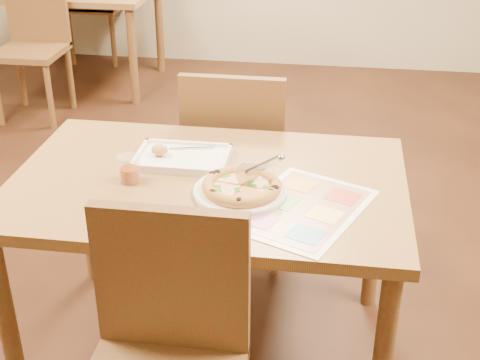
# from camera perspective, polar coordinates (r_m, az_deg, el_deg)

# --- Properties ---
(dining_table) EXTENTS (1.30, 0.85, 0.72)m
(dining_table) POSITION_cam_1_polar(r_m,az_deg,el_deg) (2.24, -2.74, -1.85)
(dining_table) COLOR olive
(dining_table) RESTS_ON ground
(chair_near) EXTENTS (0.42, 0.42, 0.47)m
(chair_near) POSITION_cam_1_polar(r_m,az_deg,el_deg) (1.80, -6.42, -13.13)
(chair_near) COLOR brown
(chair_near) RESTS_ON ground
(chair_far) EXTENTS (0.42, 0.42, 0.47)m
(chair_far) POSITION_cam_1_polar(r_m,az_deg,el_deg) (2.80, -0.37, 2.94)
(chair_far) COLOR brown
(chair_far) RESTS_ON ground
(bg_table) EXTENTS (1.30, 0.85, 0.72)m
(bg_table) POSITION_cam_1_polar(r_m,az_deg,el_deg) (5.24, -14.58, 14.66)
(bg_table) COLOR olive
(bg_table) RESTS_ON ground
(bg_chair_near) EXTENTS (0.42, 0.42, 0.47)m
(bg_chair_near) POSITION_cam_1_polar(r_m,az_deg,el_deg) (4.72, -17.20, 12.09)
(bg_chair_near) COLOR brown
(bg_chair_near) RESTS_ON ground
(plate) EXTENTS (0.38, 0.38, 0.02)m
(plate) POSITION_cam_1_polar(r_m,az_deg,el_deg) (2.11, 0.00, -1.01)
(plate) COLOR white
(plate) RESTS_ON dining_table
(pizza) EXTENTS (0.25, 0.25, 0.04)m
(pizza) POSITION_cam_1_polar(r_m,az_deg,el_deg) (2.10, 0.14, -0.55)
(pizza) COLOR #BE8A40
(pizza) RESTS_ON plate
(pizza_cutter) EXTENTS (0.14, 0.07, 0.09)m
(pizza_cutter) POSITION_cam_1_polar(r_m,az_deg,el_deg) (2.09, 1.61, 1.02)
(pizza_cutter) COLOR silver
(pizza_cutter) RESTS_ON pizza
(appetizer_tray) EXTENTS (0.32, 0.22, 0.06)m
(appetizer_tray) POSITION_cam_1_polar(r_m,az_deg,el_deg) (2.32, -5.10, 1.84)
(appetizer_tray) COLOR white
(appetizer_tray) RESTS_ON dining_table
(glass_tumbler) EXTENTS (0.07, 0.07, 0.09)m
(glass_tumbler) POSITION_cam_1_polar(r_m,az_deg,el_deg) (2.20, -9.42, 0.81)
(glass_tumbler) COLOR maroon
(glass_tumbler) RESTS_ON dining_table
(menu) EXTENTS (0.48, 0.54, 0.00)m
(menu) POSITION_cam_1_polar(r_m,az_deg,el_deg) (2.04, 5.34, -2.42)
(menu) COLOR silver
(menu) RESTS_ON dining_table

